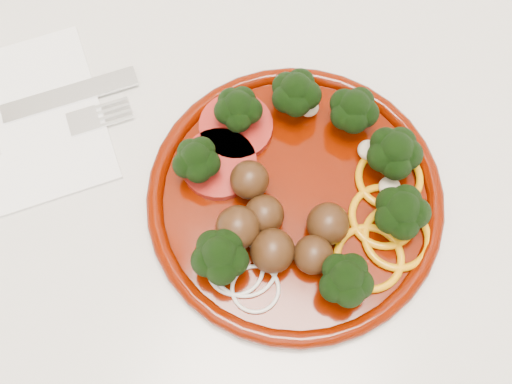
% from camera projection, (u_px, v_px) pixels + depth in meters
% --- Properties ---
extents(counter, '(2.40, 0.60, 0.90)m').
position_uv_depth(counter, '(363.00, 336.00, 0.93)').
color(counter, silver).
rests_on(counter, ground).
extents(plate, '(0.24, 0.24, 0.05)m').
position_uv_depth(plate, '(297.00, 194.00, 0.51)').
color(plate, '#4C0C00').
rests_on(plate, counter).
extents(napkin, '(0.22, 0.22, 0.00)m').
position_uv_depth(napkin, '(9.00, 126.00, 0.55)').
color(napkin, white).
rests_on(napkin, counter).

